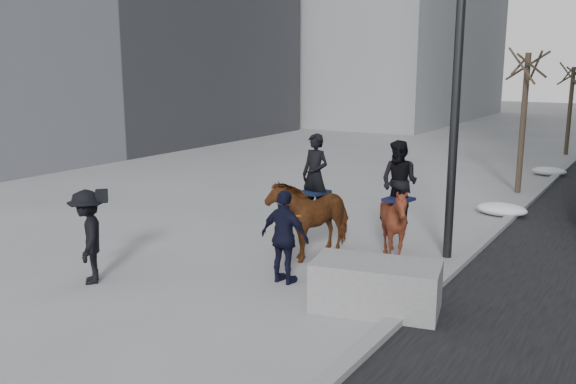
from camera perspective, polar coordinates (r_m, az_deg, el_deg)
The scene contains 11 objects.
ground at distance 11.58m, azimuth -3.21°, elevation -8.33°, with size 120.00×120.00×0.00m, color gray.
curb at distance 19.52m, azimuth 21.78°, elevation -0.59°, with size 0.25×90.00×0.12m, color gray.
planter at distance 10.26m, azimuth 8.22°, elevation -8.71°, with size 2.06×1.03×0.82m, color gray.
tree_near at distance 20.30m, azimuth 21.17°, elevation 6.62°, with size 1.20×1.20×4.81m, color #372D20, non-canonical shape.
tree_far at distance 29.89m, azimuth 24.90°, elevation 7.27°, with size 1.20×1.20×4.28m, color #362C20, non-canonical shape.
mounted_left at distance 12.96m, azimuth 2.24°, elevation -1.69°, with size 1.23×2.11×2.57m.
mounted_right at distance 12.61m, azimuth 10.06°, elevation -2.04°, with size 1.56×1.69×2.49m.
feeder at distance 11.23m, azimuth -0.30°, elevation -4.25°, with size 1.05×0.88×1.75m.
camera_crew at distance 11.84m, azimuth -18.20°, elevation -3.96°, with size 1.27×1.25×1.75m.
lamppost at distance 13.05m, azimuth 16.21°, elevation 15.82°, with size 0.25×2.87×9.09m.
snow_piles at distance 20.23m, azimuth 21.34°, elevation 0.16°, with size 1.33×7.89×0.34m.
Camera 1 is at (6.34, -8.82, 4.01)m, focal length 38.00 mm.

